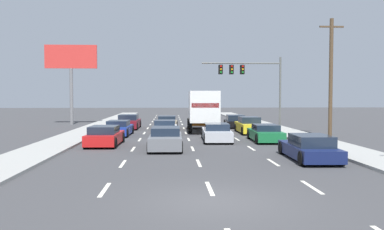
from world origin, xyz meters
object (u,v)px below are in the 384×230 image
(car_red, at_px, (105,136))
(car_black, at_px, (235,122))
(car_white, at_px, (165,129))
(car_green, at_px, (265,133))
(car_gray, at_px, (166,139))
(traffic_signal_mast, at_px, (245,74))
(car_blue, at_px, (119,128))
(car_yellow, at_px, (249,126))
(car_silver, at_px, (217,133))
(car_navy, at_px, (309,148))
(car_tan, at_px, (167,123))
(car_maroon, at_px, (129,122))
(box_truck, at_px, (203,108))
(utility_pole_mid, at_px, (331,76))
(roadside_billboard, at_px, (71,65))

(car_red, xyz_separation_m, car_black, (10.28, 13.80, -0.01))
(car_white, distance_m, car_green, 8.05)
(car_gray, bearing_deg, traffic_signal_mast, 66.40)
(car_blue, xyz_separation_m, car_yellow, (10.38, 1.49, 0.07))
(car_yellow, bearing_deg, car_silver, -120.65)
(car_gray, distance_m, car_navy, 8.04)
(car_yellow, xyz_separation_m, traffic_signal_mast, (1.20, 8.46, 4.67))
(car_tan, relative_size, car_silver, 0.94)
(car_red, height_order, car_white, car_red)
(car_red, xyz_separation_m, car_yellow, (10.45, 7.74, 0.04))
(car_white, bearing_deg, car_maroon, 117.35)
(box_truck, xyz_separation_m, utility_pole_mid, (9.09, -5.11, 2.52))
(car_maroon, relative_size, utility_pole_mid, 0.52)
(car_gray, xyz_separation_m, car_black, (6.54, 15.69, -0.02))
(car_yellow, distance_m, car_navy, 13.86)
(car_blue, bearing_deg, car_maroon, 89.43)
(car_green, height_order, car_navy, car_navy)
(car_black, xyz_separation_m, car_navy, (0.30, -19.92, -0.01))
(box_truck, relative_size, utility_pole_mid, 0.89)
(box_truck, relative_size, roadside_billboard, 0.92)
(car_red, relative_size, traffic_signal_mast, 0.51)
(car_gray, bearing_deg, car_black, 67.37)
(car_black, bearing_deg, car_maroon, -174.49)
(box_truck, bearing_deg, car_white, -132.50)
(car_blue, relative_size, car_green, 1.01)
(car_maroon, bearing_deg, car_tan, -10.56)
(car_red, relative_size, box_truck, 0.54)
(car_white, bearing_deg, car_blue, 177.79)
(car_maroon, distance_m, car_white, 7.55)
(car_black, bearing_deg, car_green, -89.71)
(car_green, bearing_deg, box_truck, 114.30)
(car_green, bearing_deg, car_red, -170.62)
(car_blue, height_order, box_truck, box_truck)
(car_silver, bearing_deg, car_blue, 149.63)
(box_truck, xyz_separation_m, car_yellow, (3.66, -1.85, -1.37))
(roadside_billboard, bearing_deg, box_truck, -34.58)
(utility_pole_mid, bearing_deg, car_tan, 147.72)
(car_gray, bearing_deg, car_maroon, 103.79)
(car_tan, height_order, car_navy, car_tan)
(car_black, bearing_deg, box_truck, -129.69)
(car_gray, xyz_separation_m, box_truck, (3.04, 11.47, 1.39))
(car_maroon, distance_m, car_silver, 12.78)
(car_maroon, relative_size, traffic_signal_mast, 0.55)
(utility_pole_mid, bearing_deg, roadside_billboard, 147.47)
(car_blue, bearing_deg, traffic_signal_mast, 40.68)
(car_red, relative_size, car_white, 0.94)
(car_tan, xyz_separation_m, car_gray, (0.02, -14.04, 0.03))
(car_black, xyz_separation_m, traffic_signal_mast, (1.36, 2.40, 4.72))
(car_white, bearing_deg, car_tan, 88.88)
(car_blue, relative_size, car_tan, 0.97)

